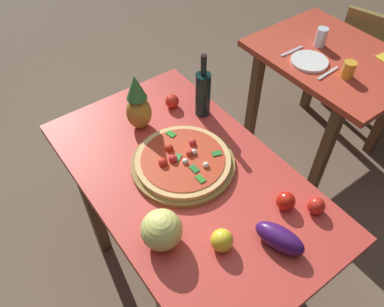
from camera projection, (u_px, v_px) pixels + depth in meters
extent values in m
plane|color=brown|center=(188.00, 258.00, 2.27)|extent=(10.00, 10.00, 0.00)
cube|color=brown|center=(94.00, 212.00, 2.05)|extent=(0.06, 0.06, 0.73)
cube|color=brown|center=(201.00, 153.00, 2.33)|extent=(0.06, 0.06, 0.73)
cube|color=brown|center=(286.00, 238.00, 1.95)|extent=(0.06, 0.06, 0.73)
cube|color=#C33B31|center=(187.00, 178.00, 1.71)|extent=(1.38, 0.82, 0.04)
cube|color=brown|center=(254.00, 100.00, 2.67)|extent=(0.06, 0.06, 0.73)
cube|color=brown|center=(324.00, 154.00, 2.33)|extent=(0.06, 0.06, 0.73)
cube|color=brown|center=(315.00, 69.00, 2.92)|extent=(0.06, 0.06, 0.73)
cube|color=#BE3D29|center=(334.00, 58.00, 2.34)|extent=(0.96, 0.73, 0.04)
cube|color=olive|center=(347.00, 65.00, 3.23)|extent=(0.04, 0.04, 0.41)
cube|color=olive|center=(371.00, 101.00, 2.92)|extent=(0.04, 0.04, 0.41)
cube|color=olive|center=(330.00, 84.00, 3.05)|extent=(0.04, 0.04, 0.41)
cube|color=olive|center=(368.00, 58.00, 2.90)|extent=(0.49, 0.49, 0.04)
cube|color=olive|center=(369.00, 42.00, 2.65)|extent=(0.40, 0.15, 0.40)
cylinder|color=olive|center=(183.00, 164.00, 1.72)|extent=(0.47, 0.47, 0.02)
cylinder|color=#E7B46C|center=(183.00, 161.00, 1.71)|extent=(0.43, 0.43, 0.02)
cylinder|color=#BC3A1F|center=(183.00, 159.00, 1.70)|extent=(0.38, 0.38, 0.00)
sphere|color=red|center=(190.00, 153.00, 1.70)|extent=(0.03, 0.03, 0.03)
sphere|color=red|center=(173.00, 159.00, 1.68)|extent=(0.04, 0.04, 0.04)
sphere|color=red|center=(163.00, 162.00, 1.67)|extent=(0.04, 0.04, 0.04)
sphere|color=red|center=(169.00, 148.00, 1.72)|extent=(0.04, 0.04, 0.04)
sphere|color=red|center=(193.00, 143.00, 1.75)|extent=(0.03, 0.03, 0.03)
cube|color=#238324|center=(171.00, 134.00, 1.79)|extent=(0.05, 0.04, 0.00)
cube|color=#2D8326|center=(200.00, 179.00, 1.61)|extent=(0.05, 0.03, 0.00)
cube|color=#377736|center=(177.00, 158.00, 1.69)|extent=(0.05, 0.05, 0.00)
cube|color=#237129|center=(217.00, 153.00, 1.71)|extent=(0.04, 0.05, 0.00)
cube|color=#236D2B|center=(194.00, 169.00, 1.65)|extent=(0.05, 0.03, 0.00)
sphere|color=white|center=(206.00, 165.00, 1.66)|extent=(0.03, 0.03, 0.03)
sphere|color=silver|center=(194.00, 152.00, 1.71)|extent=(0.03, 0.03, 0.03)
sphere|color=white|center=(185.00, 161.00, 1.67)|extent=(0.03, 0.03, 0.03)
cylinder|color=black|center=(203.00, 95.00, 1.89)|extent=(0.08, 0.08, 0.24)
cylinder|color=black|center=(204.00, 67.00, 1.76)|extent=(0.03, 0.03, 0.09)
cylinder|color=black|center=(204.00, 57.00, 1.73)|extent=(0.03, 0.03, 0.02)
ellipsoid|color=#BB832F|center=(139.00, 112.00, 1.84)|extent=(0.12, 0.12, 0.18)
cone|color=#347332|center=(136.00, 87.00, 1.73)|extent=(0.10, 0.10, 0.12)
sphere|color=#DADC6D|center=(162.00, 230.00, 1.42)|extent=(0.16, 0.16, 0.16)
ellipsoid|color=yellow|center=(222.00, 240.00, 1.43)|extent=(0.09, 0.09, 0.10)
ellipsoid|color=#3D1557|center=(280.00, 238.00, 1.44)|extent=(0.22, 0.15, 0.09)
sphere|color=red|center=(172.00, 101.00, 1.98)|extent=(0.07, 0.07, 0.07)
sphere|color=red|center=(286.00, 201.00, 1.55)|extent=(0.08, 0.08, 0.08)
sphere|color=red|center=(316.00, 206.00, 1.54)|extent=(0.07, 0.07, 0.07)
sphere|color=red|center=(137.00, 97.00, 2.00)|extent=(0.07, 0.07, 0.07)
cylinder|color=gold|center=(348.00, 70.00, 2.14)|extent=(0.07, 0.07, 0.10)
cylinder|color=silver|center=(321.00, 37.00, 2.35)|extent=(0.07, 0.07, 0.12)
cylinder|color=white|center=(309.00, 61.00, 2.27)|extent=(0.22, 0.22, 0.02)
cube|color=silver|center=(292.00, 51.00, 2.35)|extent=(0.02, 0.18, 0.01)
cube|color=silver|center=(328.00, 73.00, 2.19)|extent=(0.03, 0.18, 0.01)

